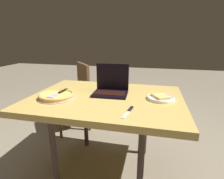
# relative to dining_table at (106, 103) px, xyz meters

# --- Properties ---
(ground_plane) EXTENTS (12.00, 12.00, 0.00)m
(ground_plane) POSITION_rel_dining_table_xyz_m (0.00, 0.00, -0.69)
(ground_plane) COLOR #7B705C
(dining_table) EXTENTS (1.27, 0.94, 0.75)m
(dining_table) POSITION_rel_dining_table_xyz_m (0.00, 0.00, 0.00)
(dining_table) COLOR tan
(dining_table) RESTS_ON ground_plane
(laptop) EXTENTS (0.31, 0.24, 0.26)m
(laptop) POSITION_rel_dining_table_xyz_m (-0.02, -0.09, 0.12)
(laptop) COLOR black
(laptop) RESTS_ON dining_table
(pizza_plate) EXTENTS (0.23, 0.23, 0.04)m
(pizza_plate) POSITION_rel_dining_table_xyz_m (-0.45, -0.04, 0.07)
(pizza_plate) COLOR white
(pizza_plate) RESTS_ON dining_table
(pizza_tray) EXTENTS (0.31, 0.31, 0.04)m
(pizza_tray) POSITION_rel_dining_table_xyz_m (0.39, 0.13, 0.08)
(pizza_tray) COLOR #A99299
(pizza_tray) RESTS_ON dining_table
(table_knife) EXTENTS (0.05, 0.20, 0.01)m
(table_knife) POSITION_rel_dining_table_xyz_m (-0.23, 0.27, 0.06)
(table_knife) COLOR silver
(table_knife) RESTS_ON dining_table
(chair_near) EXTENTS (0.61, 0.61, 0.90)m
(chair_near) POSITION_rel_dining_table_xyz_m (0.63, -0.74, -0.18)
(chair_near) COLOR brown
(chair_near) RESTS_ON ground_plane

